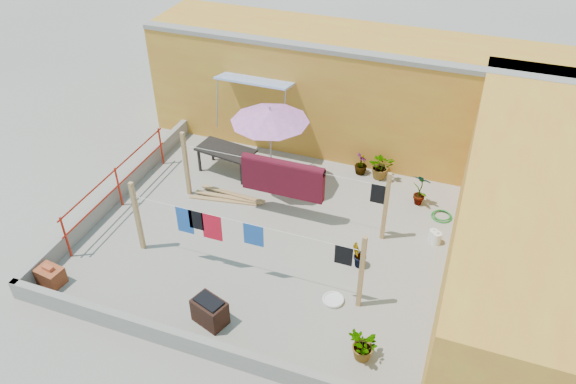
% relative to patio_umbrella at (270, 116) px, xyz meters
% --- Properties ---
extents(ground, '(80.00, 80.00, 0.00)m').
position_rel_patio_umbrella_xyz_m(ground, '(0.65, -1.81, -2.08)').
color(ground, '#9E998E').
rests_on(ground, ground).
extents(wall_back, '(11.00, 3.27, 3.21)m').
position_rel_patio_umbrella_xyz_m(wall_back, '(1.14, 2.89, -0.47)').
color(wall_back, gold).
rests_on(wall_back, ground).
extents(wall_right, '(2.40, 9.00, 3.20)m').
position_rel_patio_umbrella_xyz_m(wall_right, '(5.85, -1.81, -0.48)').
color(wall_right, gold).
rests_on(wall_right, ground).
extents(parapet_front, '(8.30, 0.16, 0.44)m').
position_rel_patio_umbrella_xyz_m(parapet_front, '(0.65, -5.39, -1.86)').
color(parapet_front, gray).
rests_on(parapet_front, ground).
extents(parapet_left, '(0.16, 7.30, 0.44)m').
position_rel_patio_umbrella_xyz_m(parapet_left, '(-3.43, -1.81, -1.86)').
color(parapet_left, gray).
rests_on(parapet_left, ground).
extents(red_railing, '(0.05, 4.20, 1.10)m').
position_rel_patio_umbrella_xyz_m(red_railing, '(-3.20, -2.01, -1.36)').
color(red_railing, '#A42010').
rests_on(red_railing, ground).
extents(clothesline_rig, '(5.09, 2.35, 1.80)m').
position_rel_patio_umbrella_xyz_m(clothesline_rig, '(0.69, -1.25, -1.02)').
color(clothesline_rig, tan).
rests_on(clothesline_rig, ground).
extents(patio_umbrella, '(1.97, 1.97, 2.31)m').
position_rel_patio_umbrella_xyz_m(patio_umbrella, '(0.00, 0.00, 0.00)').
color(patio_umbrella, gray).
rests_on(patio_umbrella, ground).
extents(outdoor_table, '(1.62, 0.97, 0.71)m').
position_rel_patio_umbrella_xyz_m(outdoor_table, '(-1.38, 0.23, -1.43)').
color(outdoor_table, black).
rests_on(outdoor_table, ground).
extents(brick_stack, '(0.58, 0.46, 0.47)m').
position_rel_patio_umbrella_xyz_m(brick_stack, '(-3.05, -4.83, -1.88)').
color(brick_stack, '#984423').
rests_on(brick_stack, ground).
extents(lumber_pile, '(1.92, 0.56, 0.11)m').
position_rel_patio_umbrella_xyz_m(lumber_pile, '(-0.82, -0.88, -2.02)').
color(lumber_pile, tan).
rests_on(lumber_pile, ground).
extents(brazier, '(0.75, 0.62, 0.58)m').
position_rel_patio_umbrella_xyz_m(brazier, '(0.55, -4.62, -1.79)').
color(brazier, black).
rests_on(brazier, ground).
extents(white_basin, '(0.45, 0.45, 0.08)m').
position_rel_patio_umbrella_xyz_m(white_basin, '(2.65, -3.29, -2.04)').
color(white_basin, silver).
rests_on(white_basin, ground).
extents(water_jug_a, '(0.21, 0.21, 0.34)m').
position_rel_patio_umbrella_xyz_m(water_jug_a, '(4.35, -0.77, -1.93)').
color(water_jug_a, silver).
rests_on(water_jug_a, ground).
extents(water_jug_b, '(0.19, 0.19, 0.30)m').
position_rel_patio_umbrella_xyz_m(water_jug_b, '(4.25, -0.67, -1.94)').
color(water_jug_b, silver).
rests_on(water_jug_b, ground).
extents(green_hose, '(0.51, 0.51, 0.08)m').
position_rel_patio_umbrella_xyz_m(green_hose, '(4.35, 0.24, -2.04)').
color(green_hose, '#186E23').
rests_on(green_hose, ground).
extents(plant_back_a, '(0.80, 0.73, 0.74)m').
position_rel_patio_umbrella_xyz_m(plant_back_a, '(2.57, 1.39, -1.71)').
color(plant_back_a, '#265919').
rests_on(plant_back_a, ground).
extents(plant_back_b, '(0.44, 0.44, 0.60)m').
position_rel_patio_umbrella_xyz_m(plant_back_b, '(2.02, 1.39, -1.77)').
color(plant_back_b, '#265919').
rests_on(plant_back_b, ground).
extents(plant_right_a, '(0.56, 0.45, 0.91)m').
position_rel_patio_umbrella_xyz_m(plant_right_a, '(3.73, 0.58, -1.62)').
color(plant_right_a, '#265919').
rests_on(plant_right_a, ground).
extents(plant_right_b, '(0.43, 0.45, 0.64)m').
position_rel_patio_umbrella_xyz_m(plant_right_b, '(2.86, -2.13, -1.76)').
color(plant_right_b, '#265919').
rests_on(plant_right_b, ground).
extents(plant_right_c, '(0.76, 0.78, 0.66)m').
position_rel_patio_umbrella_xyz_m(plant_right_c, '(3.55, -4.45, -1.74)').
color(plant_right_c, '#265919').
rests_on(plant_right_c, ground).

